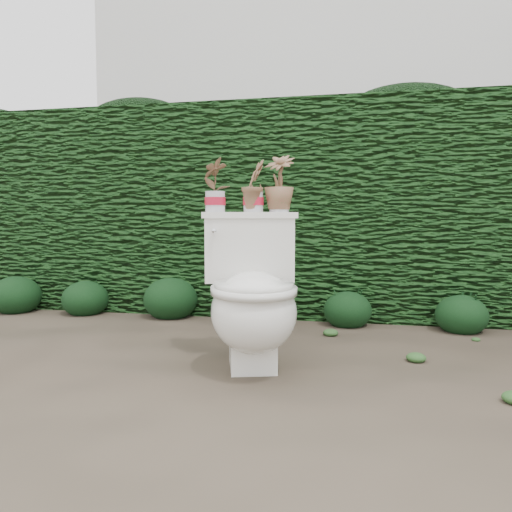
% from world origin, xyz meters
% --- Properties ---
extents(ground, '(60.00, 60.00, 0.00)m').
position_xyz_m(ground, '(0.00, 0.00, 0.00)').
color(ground, brown).
rests_on(ground, ground).
extents(hedge, '(8.00, 1.00, 1.60)m').
position_xyz_m(hedge, '(0.00, 1.60, 0.80)').
color(hedge, '#20501A').
rests_on(hedge, ground).
extents(house_wall, '(8.00, 3.50, 4.00)m').
position_xyz_m(house_wall, '(0.60, 6.00, 2.00)').
color(house_wall, silver).
rests_on(house_wall, ground).
extents(toilet, '(0.63, 0.78, 0.78)m').
position_xyz_m(toilet, '(-0.13, -0.09, 0.36)').
color(toilet, white).
rests_on(toilet, ground).
extents(potted_plant_left, '(0.15, 0.17, 0.27)m').
position_xyz_m(potted_plant_left, '(-0.37, 0.09, 0.91)').
color(potted_plant_left, '#237026').
rests_on(potted_plant_left, toilet).
extents(potted_plant_center, '(0.14, 0.16, 0.26)m').
position_xyz_m(potted_plant_center, '(-0.18, 0.15, 0.91)').
color(potted_plant_center, '#237026').
rests_on(potted_plant_center, toilet).
extents(potted_plant_right, '(0.20, 0.20, 0.29)m').
position_xyz_m(potted_plant_right, '(-0.05, 0.19, 0.92)').
color(potted_plant_right, '#237026').
rests_on(potted_plant_right, toilet).
extents(liriope_clump_0, '(0.39, 0.39, 0.31)m').
position_xyz_m(liriope_clump_0, '(-2.30, 0.98, 0.16)').
color(liriope_clump_0, '#123514').
rests_on(liriope_clump_0, ground).
extents(liriope_clump_1, '(0.36, 0.36, 0.28)m').
position_xyz_m(liriope_clump_1, '(-1.72, 1.02, 0.14)').
color(liriope_clump_1, '#123514').
rests_on(liriope_clump_1, ground).
extents(liriope_clump_2, '(0.41, 0.41, 0.33)m').
position_xyz_m(liriope_clump_2, '(-1.02, 1.05, 0.16)').
color(liriope_clump_2, '#123514').
rests_on(liriope_clump_2, ground).
extents(liriope_clump_3, '(0.44, 0.44, 0.35)m').
position_xyz_m(liriope_clump_3, '(-0.34, 1.02, 0.18)').
color(liriope_clump_3, '#123514').
rests_on(liriope_clump_3, ground).
extents(liriope_clump_4, '(0.33, 0.33, 0.27)m').
position_xyz_m(liriope_clump_4, '(0.30, 1.02, 0.13)').
color(liriope_clump_4, '#123514').
rests_on(liriope_clump_4, ground).
extents(liriope_clump_5, '(0.34, 0.34, 0.27)m').
position_xyz_m(liriope_clump_5, '(1.04, 0.99, 0.13)').
color(liriope_clump_5, '#123514').
rests_on(liriope_clump_5, ground).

